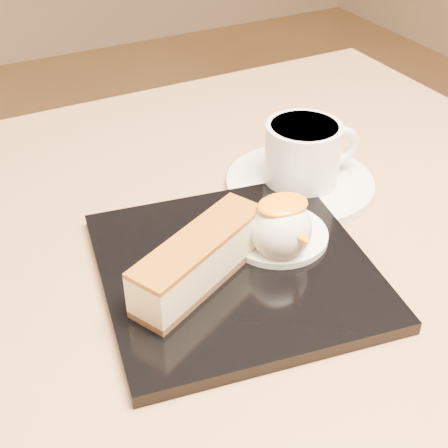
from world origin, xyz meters
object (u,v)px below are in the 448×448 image
coffee_cup (304,152)px  table (253,396)px  cheesecake (199,259)px  ice_cream_scoop (281,229)px  dessert_plate (235,269)px  saucer (300,184)px

coffee_cup → table: bearing=-129.7°
table → cheesecake: cheesecake is taller
table → ice_cream_scoop: bearing=16.1°
table → ice_cream_scoop: ice_cream_scoop is taller
dessert_plate → saucer: (0.12, 0.09, -0.00)m
cheesecake → coffee_cup: size_ratio=1.34×
cheesecake → coffee_cup: bearing=4.1°
dessert_plate → saucer: size_ratio=1.47×
coffee_cup → cheesecake: bearing=-142.0°
dessert_plate → ice_cream_scoop: size_ratio=4.19×
cheesecake → ice_cream_scoop: 0.08m
dessert_plate → cheesecake: 0.04m
dessert_plate → cheesecake: size_ratio=1.64×
dessert_plate → coffee_cup: bearing=35.3°
ice_cream_scoop → cheesecake: bearing=180.0°
cheesecake → dessert_plate: bearing=-18.1°
table → coffee_cup: bearing=42.6°
coffee_cup → saucer: bearing=180.0°
ice_cream_scoop → coffee_cup: (0.09, 0.09, 0.00)m
cheesecake → ice_cream_scoop: ice_cream_scoop is taller
table → cheesecake: size_ratio=5.95×
dessert_plate → ice_cream_scoop: (0.04, -0.00, 0.03)m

